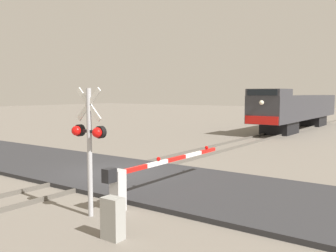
# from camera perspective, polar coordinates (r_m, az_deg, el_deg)

# --- Properties ---
(ground_plane) EXTENTS (160.00, 160.00, 0.00)m
(ground_plane) POSITION_cam_1_polar(r_m,az_deg,el_deg) (16.13, -7.85, -7.48)
(ground_plane) COLOR slate
(rail_track_left) EXTENTS (0.08, 80.00, 0.15)m
(rail_track_left) POSITION_cam_1_polar(r_m,az_deg,el_deg) (16.60, -9.66, -6.87)
(rail_track_left) COLOR #59544C
(rail_track_left) RESTS_ON ground_plane
(rail_track_right) EXTENTS (0.08, 80.00, 0.15)m
(rail_track_right) POSITION_cam_1_polar(r_m,az_deg,el_deg) (15.63, -5.93, -7.57)
(rail_track_right) COLOR #59544C
(rail_track_right) RESTS_ON ground_plane
(road_surface) EXTENTS (36.00, 5.69, 0.16)m
(road_surface) POSITION_cam_1_polar(r_m,az_deg,el_deg) (16.11, -7.85, -7.20)
(road_surface) COLOR #2D2D30
(road_surface) RESTS_ON ground_plane
(locomotive) EXTENTS (2.80, 18.31, 3.80)m
(locomotive) POSITION_cam_1_polar(r_m,az_deg,el_deg) (37.70, 19.03, 2.54)
(locomotive) COLOR black
(locomotive) RESTS_ON ground_plane
(crossing_signal) EXTENTS (1.18, 0.33, 3.65)m
(crossing_signal) POSITION_cam_1_polar(r_m,az_deg,el_deg) (10.66, -11.98, -1.87)
(crossing_signal) COLOR #ADADB2
(crossing_signal) RESTS_ON ground_plane
(crossing_gate) EXTENTS (0.36, 6.39, 1.34)m
(crossing_gate) POSITION_cam_1_polar(r_m,az_deg,el_deg) (11.87, -4.75, -7.83)
(crossing_gate) COLOR silver
(crossing_gate) RESTS_ON ground_plane
(utility_cabinet) EXTENTS (0.51, 0.35, 1.02)m
(utility_cabinet) POSITION_cam_1_polar(r_m,az_deg,el_deg) (9.27, -8.40, -13.76)
(utility_cabinet) COLOR #999993
(utility_cabinet) RESTS_ON ground_plane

